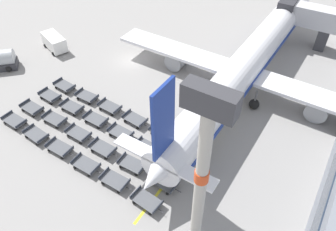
# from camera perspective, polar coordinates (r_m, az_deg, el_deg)

# --- Properties ---
(ground_plane) EXTENTS (500.00, 500.00, 0.00)m
(ground_plane) POSITION_cam_1_polar(r_m,az_deg,el_deg) (50.96, -6.56, 9.37)
(ground_plane) COLOR gray
(airplane) EXTENTS (38.02, 47.56, 13.06)m
(airplane) POSITION_cam_1_polar(r_m,az_deg,el_deg) (44.80, 13.59, 8.69)
(airplane) COLOR white
(airplane) RESTS_ON ground_plane
(service_van) EXTENTS (5.29, 3.68, 2.33)m
(service_van) POSITION_cam_1_polar(r_m,az_deg,el_deg) (55.97, -19.20, 12.01)
(service_van) COLOR white
(service_van) RESTS_ON ground_plane
(baggage_dolly_row_near_col_a) EXTENTS (3.61, 1.85, 0.92)m
(baggage_dolly_row_near_col_a) POSITION_cam_1_polar(r_m,az_deg,el_deg) (43.74, -25.18, -0.82)
(baggage_dolly_row_near_col_a) COLOR #515459
(baggage_dolly_row_near_col_a) RESTS_ON ground_plane
(baggage_dolly_row_near_col_b) EXTENTS (3.64, 1.94, 0.92)m
(baggage_dolly_row_near_col_b) POSITION_cam_1_polar(r_m,az_deg,el_deg) (40.88, -21.99, -3.12)
(baggage_dolly_row_near_col_b) COLOR #515459
(baggage_dolly_row_near_col_b) RESTS_ON ground_plane
(baggage_dolly_row_near_col_c) EXTENTS (3.58, 1.77, 0.92)m
(baggage_dolly_row_near_col_c) POSITION_cam_1_polar(r_m,az_deg,el_deg) (38.47, -18.35, -5.38)
(baggage_dolly_row_near_col_c) COLOR #515459
(baggage_dolly_row_near_col_c) RESTS_ON ground_plane
(baggage_dolly_row_near_col_d) EXTENTS (3.58, 1.77, 0.92)m
(baggage_dolly_row_near_col_d) POSITION_cam_1_polar(r_m,az_deg,el_deg) (36.06, -14.08, -8.33)
(baggage_dolly_row_near_col_d) COLOR #515459
(baggage_dolly_row_near_col_d) RESTS_ON ground_plane
(baggage_dolly_row_near_col_e) EXTENTS (3.58, 1.77, 0.92)m
(baggage_dolly_row_near_col_e) POSITION_cam_1_polar(r_m,az_deg,el_deg) (34.21, -9.26, -11.10)
(baggage_dolly_row_near_col_e) COLOR #515459
(baggage_dolly_row_near_col_e) RESTS_ON ground_plane
(baggage_dolly_row_near_col_f) EXTENTS (3.64, 1.94, 0.92)m
(baggage_dolly_row_near_col_f) POSITION_cam_1_polar(r_m,az_deg,el_deg) (32.51, -3.75, -14.60)
(baggage_dolly_row_near_col_f) COLOR #515459
(baggage_dolly_row_near_col_f) RESTS_ON ground_plane
(baggage_dolly_row_mid_a_col_a) EXTENTS (3.62, 1.88, 0.92)m
(baggage_dolly_row_mid_a_col_a) POSITION_cam_1_polar(r_m,az_deg,el_deg) (44.72, -22.61, 1.20)
(baggage_dolly_row_mid_a_col_a) COLOR #515459
(baggage_dolly_row_mid_a_col_a) RESTS_ON ground_plane
(baggage_dolly_row_mid_a_col_b) EXTENTS (3.58, 1.78, 0.92)m
(baggage_dolly_row_mid_a_col_b) POSITION_cam_1_polar(r_m,az_deg,el_deg) (42.11, -19.12, -0.60)
(baggage_dolly_row_mid_a_col_b) COLOR #515459
(baggage_dolly_row_mid_a_col_b) RESTS_ON ground_plane
(baggage_dolly_row_mid_a_col_c) EXTENTS (3.60, 1.83, 0.92)m
(baggage_dolly_row_mid_a_col_c) POSITION_cam_1_polar(r_m,az_deg,el_deg) (39.44, -15.33, -3.05)
(baggage_dolly_row_mid_a_col_c) COLOR #515459
(baggage_dolly_row_mid_a_col_c) RESTS_ON ground_plane
(baggage_dolly_row_mid_a_col_d) EXTENTS (3.60, 1.82, 0.92)m
(baggage_dolly_row_mid_a_col_d) POSITION_cam_1_polar(r_m,az_deg,el_deg) (37.20, -11.26, -5.63)
(baggage_dolly_row_mid_a_col_d) COLOR #515459
(baggage_dolly_row_mid_a_col_d) RESTS_ON ground_plane
(baggage_dolly_row_mid_a_col_e) EXTENTS (3.60, 1.81, 0.92)m
(baggage_dolly_row_mid_a_col_e) POSITION_cam_1_polar(r_m,az_deg,el_deg) (35.26, -6.26, -8.43)
(baggage_dolly_row_mid_a_col_e) COLOR #515459
(baggage_dolly_row_mid_a_col_e) RESTS_ON ground_plane
(baggage_dolly_row_mid_a_col_f) EXTENTS (3.62, 1.88, 0.92)m
(baggage_dolly_row_mid_a_col_f) POSITION_cam_1_polar(r_m,az_deg,el_deg) (33.69, -0.81, -11.47)
(baggage_dolly_row_mid_a_col_f) COLOR #515459
(baggage_dolly_row_mid_a_col_f) RESTS_ON ground_plane
(baggage_dolly_row_mid_b_col_a) EXTENTS (3.64, 1.92, 0.92)m
(baggage_dolly_row_mid_b_col_a) POSITION_cam_1_polar(r_m,az_deg,el_deg) (45.85, -19.86, 3.23)
(baggage_dolly_row_mid_b_col_a) COLOR #515459
(baggage_dolly_row_mid_b_col_a) RESTS_ON ground_plane
(baggage_dolly_row_mid_b_col_b) EXTENTS (3.60, 1.82, 0.92)m
(baggage_dolly_row_mid_b_col_b) POSITION_cam_1_polar(r_m,az_deg,el_deg) (43.16, -16.37, 1.40)
(baggage_dolly_row_mid_b_col_b) COLOR #515459
(baggage_dolly_row_mid_b_col_b) RESTS_ON ground_plane
(baggage_dolly_row_mid_b_col_c) EXTENTS (3.59, 1.80, 0.92)m
(baggage_dolly_row_mid_b_col_c) POSITION_cam_1_polar(r_m,az_deg,el_deg) (40.72, -12.48, -0.65)
(baggage_dolly_row_mid_b_col_c) COLOR #515459
(baggage_dolly_row_mid_b_col_c) RESTS_ON ground_plane
(baggage_dolly_row_mid_b_col_d) EXTENTS (3.62, 1.86, 0.92)m
(baggage_dolly_row_mid_b_col_d) POSITION_cam_1_polar(r_m,az_deg,el_deg) (38.54, -8.26, -2.99)
(baggage_dolly_row_mid_b_col_d) COLOR #515459
(baggage_dolly_row_mid_b_col_d) RESTS_ON ground_plane
(baggage_dolly_row_mid_b_col_e) EXTENTS (3.62, 1.86, 0.92)m
(baggage_dolly_row_mid_b_col_e) POSITION_cam_1_polar(r_m,az_deg,el_deg) (36.64, -3.56, -5.60)
(baggage_dolly_row_mid_b_col_e) COLOR #515459
(baggage_dolly_row_mid_b_col_e) RESTS_ON ground_plane
(baggage_dolly_row_mid_b_col_f) EXTENTS (3.62, 1.87, 0.92)m
(baggage_dolly_row_mid_b_col_f) POSITION_cam_1_polar(r_m,az_deg,el_deg) (35.23, 1.62, -8.15)
(baggage_dolly_row_mid_b_col_f) COLOR #515459
(baggage_dolly_row_mid_b_col_f) RESTS_ON ground_plane
(baggage_dolly_row_far_col_a) EXTENTS (3.64, 1.93, 0.92)m
(baggage_dolly_row_far_col_a) POSITION_cam_1_polar(r_m,az_deg,el_deg) (46.99, -17.56, 4.94)
(baggage_dolly_row_far_col_a) COLOR #515459
(baggage_dolly_row_far_col_a) RESTS_ON ground_plane
(baggage_dolly_row_far_col_b) EXTENTS (3.58, 1.77, 0.92)m
(baggage_dolly_row_far_col_b) POSITION_cam_1_polar(r_m,az_deg,el_deg) (44.36, -13.95, 3.26)
(baggage_dolly_row_far_col_b) COLOR #515459
(baggage_dolly_row_far_col_b) RESTS_ON ground_plane
(baggage_dolly_row_far_col_c) EXTENTS (3.62, 1.87, 0.92)m
(baggage_dolly_row_far_col_c) POSITION_cam_1_polar(r_m,az_deg,el_deg) (42.11, -10.12, 1.48)
(baggage_dolly_row_far_col_c) COLOR #515459
(baggage_dolly_row_far_col_c) RESTS_ON ground_plane
(baggage_dolly_row_far_col_d) EXTENTS (3.64, 1.93, 0.92)m
(baggage_dolly_row_far_col_d) POSITION_cam_1_polar(r_m,az_deg,el_deg) (39.96, -5.76, -0.67)
(baggage_dolly_row_far_col_d) COLOR #515459
(baggage_dolly_row_far_col_d) RESTS_ON ground_plane
(baggage_dolly_row_far_col_e) EXTENTS (3.64, 1.92, 0.92)m
(baggage_dolly_row_far_col_e) POSITION_cam_1_polar(r_m,az_deg,el_deg) (38.27, -1.00, -2.83)
(baggage_dolly_row_far_col_e) COLOR #515459
(baggage_dolly_row_far_col_e) RESTS_ON ground_plane
(baggage_dolly_row_far_col_f) EXTENTS (3.63, 1.91, 0.92)m
(baggage_dolly_row_far_col_f) POSITION_cam_1_polar(r_m,az_deg,el_deg) (36.69, 4.05, -5.53)
(baggage_dolly_row_far_col_f) COLOR #515459
(baggage_dolly_row_far_col_f) RESTS_ON ground_plane
(apron_light_mast) EXTENTS (2.00, 0.70, 21.28)m
(apron_light_mast) POSITION_cam_1_polar(r_m,az_deg,el_deg) (17.74, 4.83, -18.96)
(apron_light_mast) COLOR #ADA89E
(apron_light_mast) RESTS_ON ground_plane
(stand_guidance_stripe) EXTENTS (0.57, 29.54, 0.01)m
(stand_guidance_stripe) POSITION_cam_1_polar(r_m,az_deg,el_deg) (39.59, 6.93, -2.27)
(stand_guidance_stripe) COLOR yellow
(stand_guidance_stripe) RESTS_ON ground_plane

